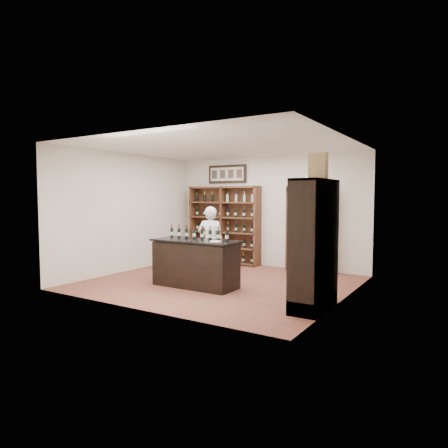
{
  "coord_description": "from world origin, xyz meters",
  "views": [
    {
      "loc": [
        4.74,
        -7.36,
        1.92
      ],
      "look_at": [
        -0.05,
        0.3,
        1.29
      ],
      "focal_mm": 32.0,
      "sensor_mm": 36.0,
      "label": 1
    }
  ],
  "objects": [
    {
      "name": "counter_bottle_1",
      "position": [
        -0.71,
        -0.5,
        1.11
      ],
      "size": [
        0.07,
        0.07,
        0.3
      ],
      "color": "black",
      "rests_on": "tasting_counter"
    },
    {
      "name": "emergency_light",
      "position": [
        1.25,
        2.42,
        2.4
      ],
      "size": [
        0.3,
        0.1,
        0.1
      ],
      "primitive_type": "cube",
      "color": "white",
      "rests_on": "wall_back"
    },
    {
      "name": "wall_back",
      "position": [
        0.0,
        2.5,
        1.5
      ],
      "size": [
        5.5,
        0.04,
        3.0
      ],
      "primitive_type": "cube",
      "color": "white",
      "rests_on": "ground"
    },
    {
      "name": "side_cabinet",
      "position": [
        2.52,
        -0.9,
        0.75
      ],
      "size": [
        0.48,
        1.2,
        2.2
      ],
      "color": "black",
      "rests_on": "ground"
    },
    {
      "name": "tasting_counter",
      "position": [
        -0.2,
        -0.6,
        0.49
      ],
      "size": [
        1.88,
        0.78,
        1.0
      ],
      "color": "black",
      "rests_on": "ground"
    },
    {
      "name": "plate",
      "position": [
        0.39,
        -0.72,
        1.01
      ],
      "size": [
        0.24,
        0.24,
        0.02
      ],
      "primitive_type": "cylinder",
      "color": "beige",
      "rests_on": "tasting_counter"
    },
    {
      "name": "wall_left",
      "position": [
        -2.75,
        0.0,
        1.5
      ],
      "size": [
        0.04,
        5.0,
        3.0
      ],
      "primitive_type": "cube",
      "color": "white",
      "rests_on": "ground"
    },
    {
      "name": "arched_doorway",
      "position": [
        1.25,
        2.33,
        1.14
      ],
      "size": [
        1.17,
        0.35,
        2.17
      ],
      "color": "black",
      "rests_on": "ground"
    },
    {
      "name": "wine_shelf",
      "position": [
        -1.3,
        2.33,
        1.1
      ],
      "size": [
        2.2,
        0.38,
        2.2
      ],
      "color": "brown",
      "rests_on": "ground"
    },
    {
      "name": "wall_right",
      "position": [
        2.75,
        0.0,
        1.5
      ],
      "size": [
        0.04,
        5.0,
        3.0
      ],
      "primitive_type": "cube",
      "color": "white",
      "rests_on": "ground"
    },
    {
      "name": "ceiling",
      "position": [
        0.0,
        0.0,
        3.0
      ],
      "size": [
        5.5,
        5.5,
        0.0
      ],
      "primitive_type": "plane",
      "rotation": [
        3.14,
        0.0,
        0.0
      ],
      "color": "white",
      "rests_on": "wall_back"
    },
    {
      "name": "counter_bottle_2",
      "position": [
        -0.51,
        -0.5,
        1.11
      ],
      "size": [
        0.07,
        0.07,
        0.3
      ],
      "color": "black",
      "rests_on": "tasting_counter"
    },
    {
      "name": "floor",
      "position": [
        0.0,
        0.0,
        0.0
      ],
      "size": [
        5.5,
        5.5,
        0.0
      ],
      "primitive_type": "plane",
      "color": "brown",
      "rests_on": "ground"
    },
    {
      "name": "shopkeeper",
      "position": [
        -0.51,
        0.43,
        0.84
      ],
      "size": [
        0.71,
        0.59,
        1.68
      ],
      "primitive_type": "imported",
      "rotation": [
        0.0,
        0.0,
        3.5
      ],
      "color": "white",
      "rests_on": "ground"
    },
    {
      "name": "counter_bottle_7",
      "position": [
        0.52,
        -0.5,
        1.11
      ],
      "size": [
        0.07,
        0.07,
        0.3
      ],
      "color": "black",
      "rests_on": "tasting_counter"
    },
    {
      "name": "counter_bottle_0",
      "position": [
        -0.92,
        -0.5,
        1.11
      ],
      "size": [
        0.07,
        0.07,
        0.3
      ],
      "color": "black",
      "rests_on": "tasting_counter"
    },
    {
      "name": "counter_bottle_3",
      "position": [
        -0.3,
        -0.5,
        1.11
      ],
      "size": [
        0.07,
        0.07,
        0.3
      ],
      "color": "black",
      "rests_on": "tasting_counter"
    },
    {
      "name": "framed_picture",
      "position": [
        -1.3,
        2.47,
        2.55
      ],
      "size": [
        1.25,
        0.04,
        0.52
      ],
      "primitive_type": "cube",
      "color": "black",
      "rests_on": "wall_back"
    },
    {
      "name": "counter_bottle_4",
      "position": [
        -0.1,
        -0.5,
        1.11
      ],
      "size": [
        0.07,
        0.07,
        0.3
      ],
      "color": "black",
      "rests_on": "tasting_counter"
    },
    {
      "name": "wine_crate",
      "position": [
        2.47,
        -0.7,
        2.43
      ],
      "size": [
        0.33,
        0.16,
        0.45
      ],
      "primitive_type": "cube",
      "rotation": [
        0.0,
        0.0,
        -0.09
      ],
      "color": "tan",
      "rests_on": "side_cabinet"
    },
    {
      "name": "counter_bottle_6",
      "position": [
        0.31,
        -0.5,
        1.11
      ],
      "size": [
        0.07,
        0.07,
        0.3
      ],
      "color": "black",
      "rests_on": "tasting_counter"
    },
    {
      "name": "counter_bottle_5",
      "position": [
        0.11,
        -0.5,
        1.11
      ],
      "size": [
        0.07,
        0.07,
        0.3
      ],
      "color": "black",
      "rests_on": "tasting_counter"
    }
  ]
}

